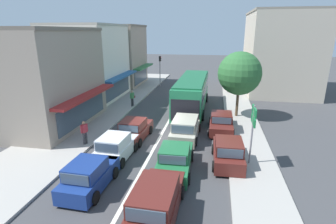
{
  "coord_description": "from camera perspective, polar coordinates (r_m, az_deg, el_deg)",
  "views": [
    {
      "loc": [
        3.81,
        -17.55,
        7.51
      ],
      "look_at": [
        0.15,
        2.42,
        1.2
      ],
      "focal_mm": 28.0,
      "sensor_mm": 36.0,
      "label": 1
    }
  ],
  "objects": [
    {
      "name": "ground_plane",
      "position": [
        19.47,
        -1.72,
        -5.44
      ],
      "size": [
        140.0,
        140.0,
        0.0
      ],
      "primitive_type": "plane",
      "color": "#3F3F42"
    },
    {
      "name": "lane_centre_line",
      "position": [
        23.14,
        0.34,
        -1.67
      ],
      "size": [
        0.2,
        28.0,
        0.01
      ],
      "primitive_type": "cube",
      "color": "silver",
      "rests_on": "ground"
    },
    {
      "name": "sidewalk_left",
      "position": [
        26.88,
        -13.31,
        0.72
      ],
      "size": [
        5.2,
        44.0,
        0.14
      ],
      "primitive_type": "cube",
      "color": "#A39E96",
      "rests_on": "ground"
    },
    {
      "name": "kerb_right",
      "position": [
        24.82,
        15.42,
        -0.85
      ],
      "size": [
        2.8,
        44.0,
        0.12
      ],
      "primitive_type": "cube",
      "color": "#A39E96",
      "rests_on": "ground"
    },
    {
      "name": "shopfront_corner_near",
      "position": [
        23.38,
        -26.73,
        6.5
      ],
      "size": [
        8.6,
        9.04,
        7.77
      ],
      "color": "gray",
      "rests_on": "ground"
    },
    {
      "name": "shopfront_mid_block",
      "position": [
        30.95,
        -16.84,
        10.23
      ],
      "size": [
        7.63,
        8.69,
        8.23
      ],
      "color": "silver",
      "rests_on": "ground"
    },
    {
      "name": "shopfront_far_end",
      "position": [
        38.42,
        -11.26,
        11.92
      ],
      "size": [
        8.17,
        7.44,
        8.31
      ],
      "color": "gray",
      "rests_on": "ground"
    },
    {
      "name": "building_right_far",
      "position": [
        36.16,
        23.13,
        11.79
      ],
      "size": [
        8.87,
        11.05,
        9.83
      ],
      "color": "beige",
      "rests_on": "ground"
    },
    {
      "name": "city_bus",
      "position": [
        25.55,
        5.29,
        4.46
      ],
      "size": [
        2.84,
        10.88,
        3.23
      ],
      "color": "#237A4C",
      "rests_on": "ground"
    },
    {
      "name": "hatchback_adjacent_lane_trail",
      "position": [
        13.75,
        -16.84,
        -13.19
      ],
      "size": [
        1.91,
        3.75,
        1.54
      ],
      "color": "navy",
      "rests_on": "ground"
    },
    {
      "name": "sedan_behind_bus_near",
      "position": [
        14.76,
        1.48,
        -10.38
      ],
      "size": [
        1.99,
        4.25,
        1.47
      ],
      "color": "#1E6638",
      "rests_on": "ground"
    },
    {
      "name": "wagon_queue_far_back",
      "position": [
        11.47,
        -2.62,
        -18.9
      ],
      "size": [
        1.99,
        4.53,
        1.58
      ],
      "color": "#561E19",
      "rests_on": "ground"
    },
    {
      "name": "sedan_behind_bus_mid",
      "position": [
        19.0,
        -7.49,
        -4.02
      ],
      "size": [
        2.03,
        4.27,
        1.47
      ],
      "color": "#561E19",
      "rests_on": "ground"
    },
    {
      "name": "wagon_adjacent_lane_lead",
      "position": [
        19.04,
        3.83,
        -3.59
      ],
      "size": [
        2.0,
        4.53,
        1.58
      ],
      "color": "#B7B29E",
      "rests_on": "ground"
    },
    {
      "name": "hatchback_queue_gap_filler",
      "position": [
        16.39,
        -11.35,
        -7.62
      ],
      "size": [
        1.96,
        3.78,
        1.54
      ],
      "color": "silver",
      "rests_on": "ground"
    },
    {
      "name": "parked_hatchback_kerb_front",
      "position": [
        15.86,
        12.94,
        -8.6
      ],
      "size": [
        1.91,
        3.75,
        1.54
      ],
      "color": "#561E19",
      "rests_on": "ground"
    },
    {
      "name": "parked_sedan_kerb_second",
      "position": [
        20.83,
        11.49,
        -2.3
      ],
      "size": [
        1.92,
        4.21,
        1.47
      ],
      "color": "#561E19",
      "rests_on": "ground"
    },
    {
      "name": "traffic_light_downstreet",
      "position": [
        36.78,
        -1.75,
        9.98
      ],
      "size": [
        0.33,
        0.24,
        4.2
      ],
      "color": "gray",
      "rests_on": "ground"
    },
    {
      "name": "directional_road_sign",
      "position": [
        15.32,
        18.08,
        -1.9
      ],
      "size": [
        0.1,
        1.4,
        3.6
      ],
      "color": "gray",
      "rests_on": "ground"
    },
    {
      "name": "street_tree_right",
      "position": [
        23.76,
        15.32,
        8.09
      ],
      "size": [
        3.76,
        3.76,
        5.86
      ],
      "color": "brown",
      "rests_on": "ground"
    },
    {
      "name": "pedestrian_with_handbag_near",
      "position": [
        26.77,
        -7.8,
        3.17
      ],
      "size": [
        0.44,
        0.64,
        1.63
      ],
      "color": "#333338",
      "rests_on": "sidewalk_left"
    },
    {
      "name": "pedestrian_browsing_midblock",
      "position": [
        18.5,
        -17.74,
        -3.98
      ],
      "size": [
        0.36,
        0.52,
        1.63
      ],
      "color": "#333338",
      "rests_on": "sidewalk_left"
    }
  ]
}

